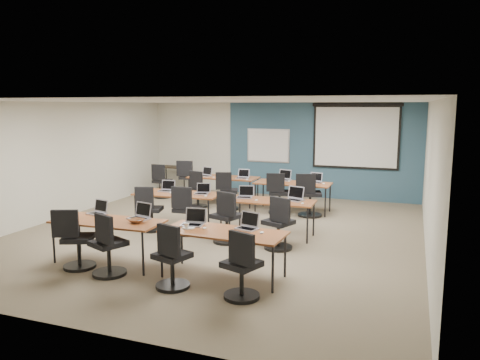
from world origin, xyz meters
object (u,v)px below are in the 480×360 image
at_px(laptop_2, 193,221).
at_px(task_chair_7, 279,228).
at_px(laptop_6, 245,195).
at_px(laptop_8, 206,174).
at_px(training_table_mid_right, 272,203).
at_px(training_table_back_left, 223,178).
at_px(spare_chair_b, 161,184).
at_px(training_table_front_right, 223,234).
at_px(training_table_back_right, 293,184).
at_px(laptop_11, 316,180).
at_px(task_chair_0, 75,244).
at_px(laptop_9, 243,176).
at_px(spare_chair_a, 189,181).
at_px(task_chair_2, 171,262).
at_px(training_table_mid_left, 178,195).
at_px(task_chair_5, 186,214).
at_px(laptop_10, 284,178).
at_px(laptop_3, 248,225).
at_px(task_chair_9, 228,194).
at_px(projector_screen, 356,132).
at_px(task_chair_6, 227,221).
at_px(task_chair_10, 278,197).
at_px(laptop_0, 98,210).
at_px(utility_table, 175,169).
at_px(laptop_4, 167,188).
at_px(laptop_7, 295,197).
at_px(laptop_5, 202,191).
at_px(task_chair_11, 309,198).
at_px(task_chair_8, 197,192).
at_px(whiteboard, 268,146).
at_px(task_chair_1, 108,250).
at_px(task_chair_3, 242,271).
at_px(training_table_front_left, 108,223).

xyz_separation_m(laptop_2, task_chair_7, (1.00, 1.45, -0.38)).
bearing_deg(laptop_6, laptop_8, 114.55).
distance_m(training_table_mid_right, training_table_back_left, 3.32).
distance_m(training_table_mid_right, spare_chair_b, 4.89).
bearing_deg(laptop_8, training_table_front_right, -45.75).
bearing_deg(training_table_back_right, laptop_11, 23.61).
bearing_deg(task_chair_0, laptop_9, 58.25).
relative_size(spare_chair_a, spare_chair_b, 1.08).
distance_m(task_chair_2, laptop_6, 3.29).
bearing_deg(training_table_mid_left, laptop_2, -60.48).
relative_size(task_chair_5, laptop_10, 2.93).
height_order(laptop_3, task_chair_9, laptop_3).
bearing_deg(laptop_6, training_table_back_left, 106.63).
xyz_separation_m(projector_screen, training_table_back_left, (-3.23, -1.68, -1.20)).
relative_size(laptop_3, spare_chair_b, 0.34).
bearing_deg(spare_chair_b, training_table_mid_left, -54.33).
height_order(task_chair_0, task_chair_6, task_chair_6).
bearing_deg(training_table_mid_right, task_chair_10, 100.20).
height_order(training_table_mid_left, training_table_back_left, same).
bearing_deg(spare_chair_b, laptop_0, -72.93).
bearing_deg(laptop_9, utility_table, 152.96).
height_order(task_chair_2, task_chair_7, task_chair_7).
distance_m(training_table_mid_right, training_table_back_right, 2.28).
relative_size(task_chair_0, laptop_8, 3.15).
height_order(laptop_4, laptop_7, laptop_7).
height_order(laptop_7, spare_chair_a, spare_chair_a).
xyz_separation_m(training_table_back_right, laptop_5, (-1.47, -2.14, 0.10)).
distance_m(laptop_8, laptop_11, 2.98).
relative_size(laptop_11, task_chair_11, 0.30).
height_order(task_chair_11, utility_table, task_chair_11).
relative_size(training_table_mid_right, spare_chair_b, 1.75).
bearing_deg(task_chair_8, whiteboard, 77.33).
bearing_deg(laptop_10, laptop_4, -115.69).
bearing_deg(task_chair_1, training_table_front_right, 41.35).
bearing_deg(task_chair_7, task_chair_1, -111.77).
height_order(training_table_front_right, task_chair_3, task_chair_3).
bearing_deg(laptop_6, laptop_2, -105.19).
xyz_separation_m(spare_chair_a, spare_chair_b, (-0.62, -0.48, -0.04)).
height_order(projector_screen, task_chair_9, projector_screen).
xyz_separation_m(training_table_mid_right, task_chair_8, (-2.55, 1.86, -0.28)).
xyz_separation_m(laptop_5, laptop_11, (1.99, 2.37, 0.00)).
bearing_deg(training_table_mid_left, utility_table, 115.60).
bearing_deg(laptop_4, spare_chair_b, 115.85).
height_order(task_chair_5, task_chair_8, task_chair_5).
bearing_deg(whiteboard, laptop_2, -83.33).
bearing_deg(laptop_5, training_table_mid_left, 173.31).
bearing_deg(laptop_2, laptop_10, 79.36).
bearing_deg(task_chair_1, laptop_7, 79.20).
distance_m(training_table_back_left, spare_chair_a, 1.50).
bearing_deg(training_table_front_left, laptop_3, 5.74).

